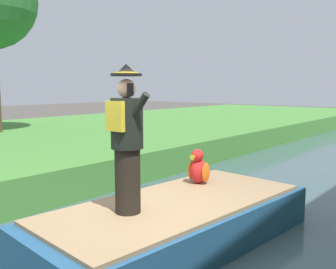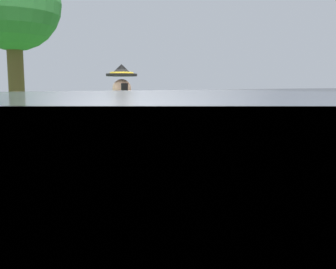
{
  "view_description": "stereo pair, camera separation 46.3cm",
  "coord_description": "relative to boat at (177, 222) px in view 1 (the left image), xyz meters",
  "views": [
    {
      "loc": [
        3.19,
        -3.25,
        2.29
      ],
      "look_at": [
        -0.25,
        0.8,
        1.61
      ],
      "focal_mm": 40.16,
      "sensor_mm": 36.0,
      "label": 1
    },
    {
      "loc": [
        3.53,
        -2.94,
        2.29
      ],
      "look_at": [
        -0.25,
        0.8,
        1.61
      ],
      "focal_mm": 40.16,
      "sensor_mm": 36.0,
      "label": 2
    }
  ],
  "objects": [
    {
      "name": "boat",
      "position": [
        0.0,
        0.0,
        0.0
      ],
      "size": [
        2.13,
        4.33,
        0.61
      ],
      "color": "#23517A",
      "rests_on": "canal_water"
    },
    {
      "name": "canal_water",
      "position": [
        0.0,
        -0.69,
        -0.35
      ],
      "size": [
        5.2,
        48.0,
        0.1
      ],
      "primitive_type": "cube",
      "color": "#3D565B",
      "rests_on": "ground"
    },
    {
      "name": "parrot_plush",
      "position": [
        -0.33,
        0.97,
        0.55
      ],
      "size": [
        0.36,
        0.34,
        0.57
      ],
      "color": "red",
      "rests_on": "boat"
    },
    {
      "name": "ground_plane",
      "position": [
        0.0,
        -0.69,
        -0.4
      ],
      "size": [
        80.0,
        80.0,
        0.0
      ],
      "primitive_type": "plane",
      "color": "#4C4742"
    },
    {
      "name": "person_pirate",
      "position": [
        -0.16,
        -0.78,
        1.23
      ],
      "size": [
        0.61,
        0.42,
        1.85
      ],
      "rotation": [
        0.0,
        0.0,
        0.02
      ],
      "color": "black",
      "rests_on": "boat"
    }
  ]
}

